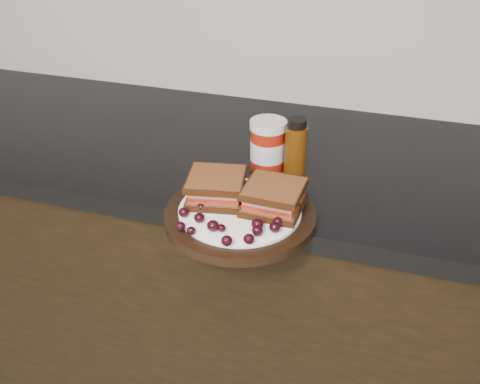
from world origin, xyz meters
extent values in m
cube|color=black|center=(0.00, 1.70, 0.43)|extent=(3.96, 0.58, 0.86)
cube|color=black|center=(0.00, 1.70, 0.88)|extent=(3.98, 0.60, 0.04)
cylinder|color=black|center=(0.24, 1.41, 0.91)|extent=(0.28, 0.28, 0.02)
ellipsoid|color=black|center=(0.15, 1.36, 0.93)|extent=(0.02, 0.02, 0.02)
ellipsoid|color=black|center=(0.19, 1.35, 0.93)|extent=(0.02, 0.02, 0.02)
ellipsoid|color=black|center=(0.17, 1.32, 0.93)|extent=(0.02, 0.02, 0.02)
ellipsoid|color=black|center=(0.19, 1.31, 0.93)|extent=(0.02, 0.02, 0.01)
ellipsoid|color=black|center=(0.22, 1.33, 0.93)|extent=(0.02, 0.02, 0.02)
ellipsoid|color=black|center=(0.23, 1.33, 0.93)|extent=(0.02, 0.02, 0.01)
ellipsoid|color=black|center=(0.25, 1.30, 0.93)|extent=(0.02, 0.02, 0.02)
ellipsoid|color=black|center=(0.29, 1.32, 0.93)|extent=(0.02, 0.02, 0.02)
ellipsoid|color=black|center=(0.30, 1.34, 0.93)|extent=(0.02, 0.02, 0.02)
ellipsoid|color=black|center=(0.29, 1.36, 0.93)|extent=(0.02, 0.02, 0.02)
ellipsoid|color=black|center=(0.32, 1.36, 0.93)|extent=(0.02, 0.02, 0.02)
ellipsoid|color=black|center=(0.32, 1.38, 0.93)|extent=(0.02, 0.02, 0.02)
ellipsoid|color=black|center=(0.32, 1.40, 0.93)|extent=(0.02, 0.02, 0.02)
ellipsoid|color=black|center=(0.34, 1.44, 0.93)|extent=(0.02, 0.02, 0.02)
ellipsoid|color=black|center=(0.32, 1.44, 0.93)|extent=(0.01, 0.01, 0.01)
ellipsoid|color=black|center=(0.28, 1.45, 0.93)|extent=(0.02, 0.02, 0.02)
ellipsoid|color=black|center=(0.19, 1.46, 0.93)|extent=(0.02, 0.02, 0.02)
ellipsoid|color=black|center=(0.19, 1.45, 0.93)|extent=(0.02, 0.02, 0.02)
ellipsoid|color=black|center=(0.16, 1.43, 0.93)|extent=(0.02, 0.02, 0.02)
ellipsoid|color=black|center=(0.15, 1.43, 0.93)|extent=(0.02, 0.02, 0.02)
ellipsoid|color=black|center=(0.18, 1.38, 0.93)|extent=(0.02, 0.02, 0.02)
ellipsoid|color=black|center=(0.19, 1.43, 0.93)|extent=(0.02, 0.02, 0.01)
ellipsoid|color=black|center=(0.17, 1.43, 0.93)|extent=(0.01, 0.01, 0.01)
ellipsoid|color=black|center=(0.15, 1.43, 0.93)|extent=(0.02, 0.02, 0.02)
cylinder|color=#991A0B|center=(0.24, 1.61, 0.96)|extent=(0.09, 0.09, 0.11)
cylinder|color=#4D2607|center=(0.30, 1.60, 0.96)|extent=(0.05, 0.05, 0.13)
camera|label=1|loc=(0.49, 0.63, 1.46)|focal=40.00mm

